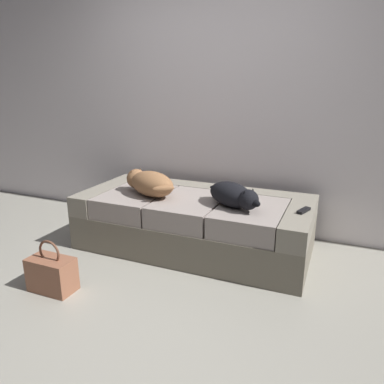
{
  "coord_description": "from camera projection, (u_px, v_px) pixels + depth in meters",
  "views": [
    {
      "loc": [
        1.13,
        -1.6,
        1.39
      ],
      "look_at": [
        0.0,
        1.07,
        0.52
      ],
      "focal_mm": 33.75,
      "sensor_mm": 36.0,
      "label": 1
    }
  ],
  "objects": [
    {
      "name": "back_wall",
      "position": [
        221.0,
        83.0,
        3.39
      ],
      "size": [
        6.4,
        0.1,
        2.8
      ],
      "primitive_type": "cube",
      "color": "silver",
      "rests_on": "ground"
    },
    {
      "name": "handbag",
      "position": [
        52.0,
        274.0,
        2.51
      ],
      "size": [
        0.32,
        0.18,
        0.38
      ],
      "color": "#8E573E",
      "rests_on": "ground"
    },
    {
      "name": "dog_tan",
      "position": [
        149.0,
        183.0,
        3.09
      ],
      "size": [
        0.6,
        0.42,
        0.21
      ],
      "color": "#8C603D",
      "rests_on": "couch"
    },
    {
      "name": "ground_plane",
      "position": [
        124.0,
        318.0,
        2.23
      ],
      "size": [
        10.0,
        10.0,
        0.0
      ],
      "primitive_type": "plane",
      "color": "gray"
    },
    {
      "name": "couch",
      "position": [
        194.0,
        222.0,
        3.16
      ],
      "size": [
        1.97,
        0.92,
        0.47
      ],
      "color": "#6F6758",
      "rests_on": "ground"
    },
    {
      "name": "tv_remote",
      "position": [
        304.0,
        210.0,
        2.7
      ],
      "size": [
        0.09,
        0.16,
        0.02
      ],
      "primitive_type": "cube",
      "rotation": [
        0.0,
        0.0,
        -0.34
      ],
      "color": "black",
      "rests_on": "couch"
    },
    {
      "name": "dog_dark",
      "position": [
        234.0,
        195.0,
        2.79
      ],
      "size": [
        0.52,
        0.41,
        0.19
      ],
      "color": "black",
      "rests_on": "couch"
    }
  ]
}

